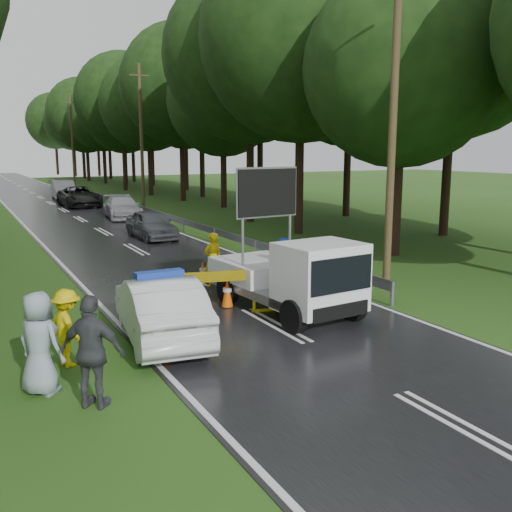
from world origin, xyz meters
TOP-DOWN VIEW (x-y plane):
  - ground at (0.00, 0.00)m, footprint 160.00×160.00m
  - road at (0.00, 30.00)m, footprint 7.00×140.00m
  - guardrail at (3.70, 29.67)m, footprint 0.12×60.06m
  - utility_pole_near at (5.20, 2.00)m, footprint 1.40×0.24m
  - utility_pole_mid at (5.20, 28.00)m, footprint 1.40×0.24m
  - utility_pole_far at (5.20, 54.00)m, footprint 1.40×0.24m
  - tree_right_near at (9.00, 2.00)m, footprint 7.92×7.92m
  - police_sedan at (-2.78, 0.28)m, footprint 2.08×4.52m
  - work_truck at (0.90, 0.65)m, footprint 2.44×4.82m
  - barrier at (-0.73, 1.39)m, footprint 2.76×0.70m
  - officer at (0.28, 4.37)m, footprint 0.68×0.49m
  - civilian at (1.24, 1.62)m, footprint 1.04×0.89m
  - bystander_left at (-4.90, -0.36)m, footprint 0.86×1.13m
  - bystander_mid at (-4.85, -2.50)m, footprint 1.16×1.09m
  - bystander_right at (-5.56, -1.50)m, footprint 1.02×1.07m
  - queue_car_first at (1.56, 14.66)m, footprint 1.75×4.10m
  - queue_car_second at (2.44, 23.36)m, footprint 2.40×4.91m
  - queue_car_third at (1.53, 31.98)m, footprint 2.63×5.48m
  - queue_car_fourth at (1.54, 38.99)m, footprint 2.00×4.99m
  - cone_near_left at (-3.10, -1.00)m, footprint 0.36×0.36m
  - cone_center at (-0.34, 2.00)m, footprint 0.39×0.39m
  - cone_far at (0.19, 5.00)m, footprint 0.34×0.34m
  - cone_left_mid at (-2.42, 1.84)m, footprint 0.32×0.32m
  - cone_right at (2.49, 4.10)m, footprint 0.31×0.31m

SIDE VIEW (x-z plane):
  - ground at x=0.00m, z-range 0.00..0.00m
  - road at x=0.00m, z-range 0.00..0.02m
  - cone_right at x=2.49m, z-range -0.01..0.65m
  - cone_left_mid at x=-2.42m, z-range -0.01..0.67m
  - cone_far at x=0.19m, z-range -0.01..0.70m
  - cone_near_left at x=-3.10m, z-range -0.01..0.74m
  - cone_center at x=-0.34m, z-range -0.01..0.81m
  - guardrail at x=3.70m, z-range 0.20..0.90m
  - queue_car_second at x=2.44m, z-range 0.00..1.37m
  - queue_car_first at x=1.56m, z-range 0.00..1.38m
  - police_sedan at x=-2.78m, z-range -0.07..1.51m
  - queue_car_third at x=1.53m, z-range 0.00..1.51m
  - bystander_left at x=-4.90m, z-range 0.00..1.56m
  - queue_car_fourth at x=1.54m, z-range 0.00..1.61m
  - officer at x=0.28m, z-range 0.00..1.71m
  - barrier at x=-0.73m, z-range 0.30..1.47m
  - bystander_right at x=-5.56m, z-range 0.00..1.84m
  - civilian at x=1.24m, z-range 0.00..1.86m
  - bystander_mid at x=-4.85m, z-range 0.00..1.92m
  - work_truck at x=0.90m, z-range -0.85..2.87m
  - utility_pole_near at x=5.20m, z-range 0.06..10.06m
  - utility_pole_mid at x=5.20m, z-range 0.06..10.06m
  - utility_pole_far at x=5.20m, z-range 0.06..10.06m
  - tree_right_near at x=9.00m, z-range 1.79..13.31m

